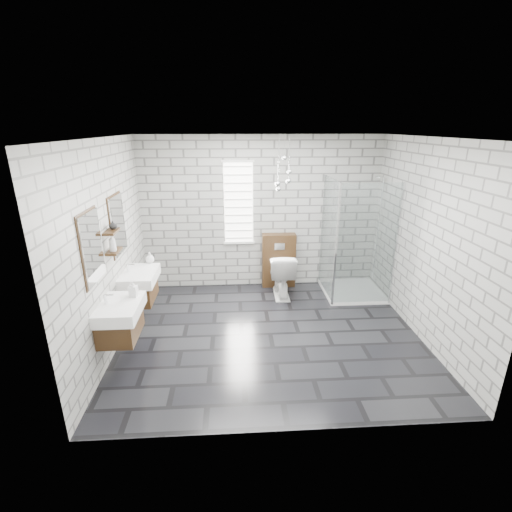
{
  "coord_description": "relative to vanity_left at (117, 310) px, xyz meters",
  "views": [
    {
      "loc": [
        -0.5,
        -4.63,
        2.84
      ],
      "look_at": [
        -0.18,
        0.35,
        1.07
      ],
      "focal_mm": 26.0,
      "sensor_mm": 36.0,
      "label": 1
    }
  ],
  "objects": [
    {
      "name": "soap_bottle_a",
      "position": [
        0.17,
        0.18,
        0.2
      ],
      "size": [
        0.11,
        0.11,
        0.21
      ],
      "primitive_type": "imported",
      "rotation": [
        0.0,
        0.0,
        -0.12
      ],
      "color": "#B2B2B2",
      "rests_on": "vanity_left"
    },
    {
      "name": "wall_back",
      "position": [
        1.91,
        2.41,
        0.59
      ],
      "size": [
        4.2,
        0.02,
        2.7
      ],
      "primitive_type": "cube",
      "color": "#A0A09B",
      "rests_on": "floor"
    },
    {
      "name": "wall_left",
      "position": [
        -0.2,
        0.6,
        0.59
      ],
      "size": [
        0.02,
        3.6,
        2.7
      ],
      "primitive_type": "cube",
      "color": "#A0A09B",
      "rests_on": "floor"
    },
    {
      "name": "soap_bottle_b",
      "position": [
        0.12,
        1.37,
        0.18
      ],
      "size": [
        0.15,
        0.15,
        0.16
      ],
      "primitive_type": "imported",
      "rotation": [
        0.0,
        0.0,
        0.18
      ],
      "color": "#B2B2B2",
      "rests_on": "vanity_right"
    },
    {
      "name": "wall_front",
      "position": [
        1.91,
        -1.21,
        0.59
      ],
      "size": [
        4.2,
        0.02,
        2.7
      ],
      "primitive_type": "cube",
      "color": "#A0A09B",
      "rests_on": "floor"
    },
    {
      "name": "shelf_upper",
      "position": [
        -0.12,
        0.55,
        0.82
      ],
      "size": [
        0.14,
        0.3,
        0.03
      ],
      "primitive_type": "cube",
      "color": "#3C2612",
      "rests_on": "wall_left"
    },
    {
      "name": "vase",
      "position": [
        -0.11,
        0.61,
        0.89
      ],
      "size": [
        0.13,
        0.13,
        0.1
      ],
      "primitive_type": "imported",
      "rotation": [
        0.0,
        0.0,
        -0.42
      ],
      "color": "#B2B2B2",
      "rests_on": "shelf_upper"
    },
    {
      "name": "flush_plate",
      "position": [
        2.23,
        2.19,
        0.04
      ],
      "size": [
        0.18,
        0.01,
        0.12
      ],
      "primitive_type": "cube",
      "color": "silver",
      "rests_on": "cistern_panel"
    },
    {
      "name": "wall_right",
      "position": [
        4.02,
        0.6,
        0.59
      ],
      "size": [
        0.02,
        3.6,
        2.7
      ],
      "primitive_type": "cube",
      "color": "#A0A09B",
      "rests_on": "floor"
    },
    {
      "name": "toilet",
      "position": [
        2.23,
        1.89,
        -0.36
      ],
      "size": [
        0.45,
        0.78,
        0.78
      ],
      "primitive_type": "imported",
      "rotation": [
        0.0,
        0.0,
        3.12
      ],
      "color": "white",
      "rests_on": "floor"
    },
    {
      "name": "ceiling",
      "position": [
        1.91,
        0.6,
        1.95
      ],
      "size": [
        4.2,
        3.6,
        0.02
      ],
      "primitive_type": "cube",
      "color": "white",
      "rests_on": "wall_back"
    },
    {
      "name": "shelf_lower",
      "position": [
        -0.12,
        0.55,
        0.56
      ],
      "size": [
        0.14,
        0.3,
        0.03
      ],
      "primitive_type": "cube",
      "color": "#3C2612",
      "rests_on": "wall_left"
    },
    {
      "name": "floor",
      "position": [
        1.91,
        0.6,
        -0.77
      ],
      "size": [
        4.2,
        3.6,
        0.02
      ],
      "primitive_type": "cube",
      "color": "black",
      "rests_on": "ground"
    },
    {
      "name": "soap_bottle_c",
      "position": [
        -0.11,
        0.5,
        0.69
      ],
      "size": [
        0.11,
        0.11,
        0.23
      ],
      "primitive_type": "imported",
      "rotation": [
        0.0,
        0.0,
        0.28
      ],
      "color": "#B2B2B2",
      "rests_on": "shelf_lower"
    },
    {
      "name": "shower_enclosure",
      "position": [
        3.41,
        1.78,
        -0.25
      ],
      "size": [
        1.0,
        1.0,
        2.03
      ],
      "color": "white",
      "rests_on": "floor"
    },
    {
      "name": "pendant_cluster",
      "position": [
        2.23,
        1.97,
        1.31
      ],
      "size": [
        0.29,
        0.21,
        0.9
      ],
      "color": "silver",
      "rests_on": "ceiling"
    },
    {
      "name": "vanity_right",
      "position": [
        0.0,
        1.0,
        0.0
      ],
      "size": [
        0.47,
        0.7,
        1.57
      ],
      "color": "#3C2612",
      "rests_on": "wall_left"
    },
    {
      "name": "cistern_panel",
      "position": [
        2.23,
        2.3,
        -0.26
      ],
      "size": [
        0.6,
        0.2,
        1.0
      ],
      "primitive_type": "cube",
      "color": "#3C2612",
      "rests_on": "floor"
    },
    {
      "name": "window",
      "position": [
        1.51,
        2.38,
        0.79
      ],
      "size": [
        0.56,
        0.05,
        1.48
      ],
      "color": "white",
      "rests_on": "wall_back"
    },
    {
      "name": "vanity_left",
      "position": [
        0.0,
        0.0,
        0.0
      ],
      "size": [
        0.47,
        0.7,
        1.57
      ],
      "color": "#3C2612",
      "rests_on": "wall_left"
    }
  ]
}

